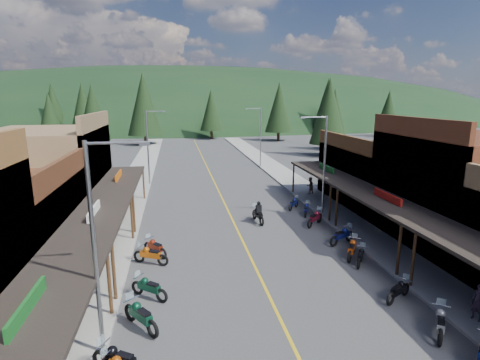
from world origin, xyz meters
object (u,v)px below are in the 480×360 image
pine_4 (279,107)px  bike_east_5 (440,322)px  pine_3 (211,110)px  pine_9 (334,114)px  bike_west_7 (149,287)px  shop_west_3 (50,175)px  pine_10 (93,112)px  bike_east_7 (361,256)px  pine_2 (144,104)px  pine_7 (53,106)px  bike_west_6 (141,314)px  pedestrian_east_b (310,185)px  bike_west_9 (155,246)px  bike_east_8 (352,248)px  pedestrian_east_a (479,302)px  pine_5 (328,103)px  streetlight_3 (259,135)px  pine_1 (83,107)px  pine_6 (388,109)px  rider_on_bike (258,214)px  shop_east_3 (379,175)px  bike_east_9 (342,235)px  bike_east_12 (294,203)px  streetlight_0 (98,242)px  shop_east_2 (460,190)px  bike_east_10 (315,217)px  bike_east_11 (306,209)px  streetlight_1 (149,144)px  streetlight_2 (323,162)px  pine_11 (329,111)px  bike_west_5 (119,359)px  pine_8 (50,121)px  bike_east_6 (399,290)px

pine_4 → bike_east_5: size_ratio=5.86×
pine_3 → pine_9: size_ratio=1.02×
bike_west_7 → shop_west_3: bearing=70.0°
shop_west_3 → pine_10: 39.07m
bike_east_7 → pine_2: bearing=140.4°
pine_7 → bike_west_7: (26.34, -78.19, -6.63)m
bike_west_6 → pedestrian_east_b: pedestrian_east_b is taller
bike_west_9 → bike_east_8: bike_east_8 is taller
bike_west_7 → pedestrian_east_a: size_ratio=1.32×
pine_5 → streetlight_3: bearing=-122.8°
pine_1 → bike_east_5: 82.97m
pine_2 → bike_east_7: 61.06m
bike_west_7 → bike_east_7: (11.68, 1.74, -0.07)m
pine_4 → pedestrian_east_b: 46.62m
pine_6 → pine_7: 78.92m
pedestrian_east_b → rider_on_bike: bearing=20.3°
pine_1 → bike_east_5: (30.00, -77.07, -6.63)m
shop_east_3 → rider_on_bike: shop_east_3 is taller
pine_2 → rider_on_bike: 52.17m
shop_west_3 → bike_east_9: bearing=-23.4°
pine_2 → rider_on_bike: size_ratio=5.91×
pine_7 → bike_east_12: (37.58, -65.39, -6.70)m
pine_3 → bike_west_9: 64.21m
streetlight_0 → shop_east_3: bearing=39.9°
bike_east_9 → pedestrian_east_b: 12.40m
shop_east_2 → pine_3: 65.11m
pine_2 → bike_east_8: 60.12m
pine_9 → rider_on_bike: pine_9 is taller
pine_5 → bike_east_10: (-28.15, -65.69, -7.36)m
bike_west_7 → pine_7: bearing=57.6°
bike_east_11 → pine_3: bearing=117.2°
bike_west_7 → bike_west_9: size_ratio=1.02×
pine_3 → pine_10: 27.20m
shop_west_3 → bike_east_9: size_ratio=4.95×
bike_east_5 → streetlight_1: bearing=150.3°
pine_1 → pine_3: (28.00, -4.00, -0.75)m
bike_east_5 → bike_east_9: 9.68m
streetlight_2 → pine_9: bearing=65.3°
shop_east_3 → pine_11: bearing=76.8°
bike_west_5 → bike_east_9: bearing=-20.4°
pedestrian_east_b → bike_east_5: bearing=57.2°
shop_east_3 → pine_9: 35.43m
pine_8 → pedestrian_east_a: size_ratio=6.17×
pine_5 → shop_east_3: bearing=-108.4°
pine_2 → bike_east_9: pine_2 is taller
pine_6 → bike_east_8: 75.30m
pine_10 → bike_west_6: (12.15, -54.60, -6.11)m
streetlight_2 → pine_10: bearing=120.7°
bike_east_6 → bike_east_11: size_ratio=1.03×
shop_east_3 → bike_east_6: shop_east_3 is taller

